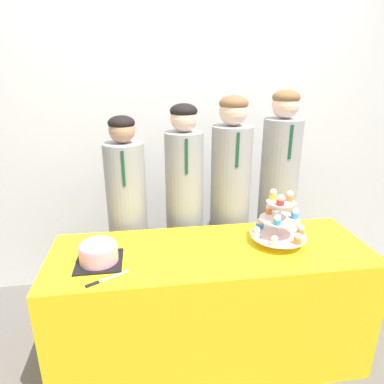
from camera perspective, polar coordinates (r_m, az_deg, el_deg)
wall_back at (r=2.70m, az=-0.72°, el=12.12°), size 9.00×0.06×2.70m
table at (r=2.16m, az=3.06°, el=-18.31°), size 1.79×0.62×0.75m
round_cake at (r=1.86m, az=-15.34°, el=-9.47°), size 0.24×0.24×0.13m
cake_knife at (r=1.73m, az=-15.05°, el=-14.20°), size 0.20×0.13×0.01m
cupcake_stand at (r=2.01m, az=14.31°, el=-4.78°), size 0.32×0.32×0.32m
student_0 at (r=2.40m, az=-10.54°, el=-5.73°), size 0.26×0.27×1.44m
student_1 at (r=2.39m, az=-1.26°, el=-4.37°), size 0.25×0.26×1.51m
student_2 at (r=2.44m, az=6.25°, el=-3.45°), size 0.27×0.28×1.55m
student_3 at (r=2.54m, az=13.87°, el=-2.62°), size 0.26×0.27×1.58m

